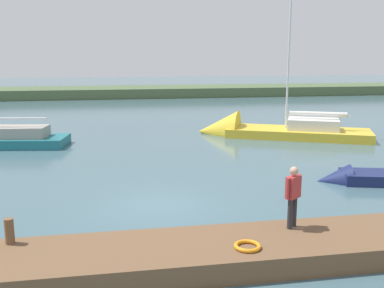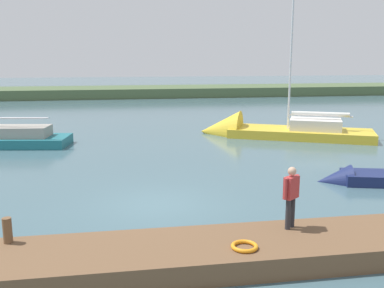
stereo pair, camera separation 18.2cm
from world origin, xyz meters
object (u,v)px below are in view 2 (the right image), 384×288
Objects in this scene: mooring_post_near at (7,230)px; person_on_dock at (291,193)px; sailboat_outer_mooring at (264,133)px; life_ring_buoy at (245,246)px.

mooring_post_near is 7.29m from person_on_dock.
sailboat_outer_mooring is at bearing -126.64° from mooring_post_near.
person_on_dock is at bearing 98.52° from sailboat_outer_mooring.
mooring_post_near is at bearing -128.01° from person_on_dock.
sailboat_outer_mooring reaches higher than person_on_dock.
mooring_post_near is 0.38× the size of person_on_dock.
sailboat_outer_mooring reaches higher than mooring_post_near.
life_ring_buoy is at bearing -92.47° from person_on_dock.
person_on_dock is at bearing -146.40° from life_ring_buoy.
sailboat_outer_mooring is 7.36× the size of person_on_dock.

